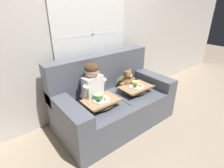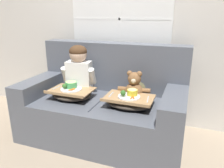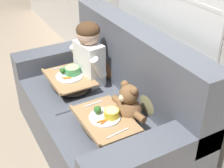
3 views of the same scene
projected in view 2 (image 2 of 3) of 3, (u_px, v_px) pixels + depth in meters
name	position (u px, v px, depth m)	size (l,w,h in m)	color
ground_plane	(103.00, 136.00, 2.50)	(14.00, 14.00, 0.00)	tan
wall_back_with_window	(121.00, 17.00, 2.64)	(8.00, 0.08, 2.60)	beige
couch	(105.00, 105.00, 2.46)	(1.73, 0.93, 1.02)	#565B66
throw_pillow_behind_child	(87.00, 76.00, 2.68)	(0.33, 0.16, 0.34)	#B2754C
throw_pillow_behind_teddy	(139.00, 81.00, 2.46)	(0.30, 0.15, 0.31)	#898456
child_figure	(79.00, 67.00, 2.45)	(0.41, 0.21, 0.55)	white
teddy_bear	(134.00, 88.00, 2.29)	(0.35, 0.24, 0.32)	brown
lap_tray_child	(71.00, 93.00, 2.36)	(0.46, 0.34, 0.18)	#473D33
lap_tray_teddy	(129.00, 101.00, 2.15)	(0.48, 0.33, 0.18)	#473D33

